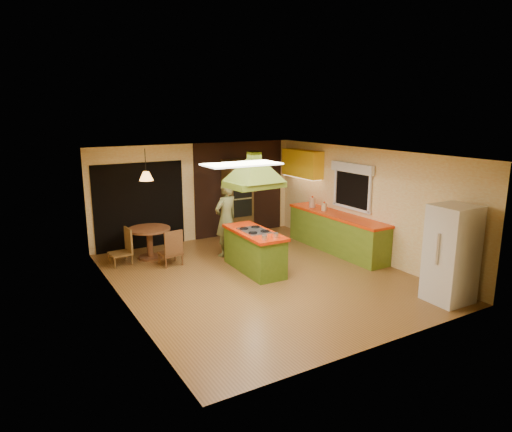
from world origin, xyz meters
TOP-DOWN VIEW (x-y plane):
  - ground at (0.00, 0.00)m, footprint 6.50×6.50m
  - room_walls at (0.00, 0.00)m, footprint 5.50×6.50m
  - ceiling_plane at (0.00, 0.00)m, footprint 6.50×6.50m
  - brick_panel at (1.25, 3.23)m, footprint 2.64×0.03m
  - nook_opening at (-1.50, 3.23)m, footprint 2.20×0.03m
  - right_counter at (2.45, 0.60)m, footprint 0.62×3.05m
  - upper_cabinets at (2.57, 2.20)m, footprint 0.34×1.40m
  - window_right at (2.70, 0.40)m, footprint 0.12×1.35m
  - fluor_panel at (-1.10, -1.20)m, footprint 1.20×0.60m
  - kitchen_island at (0.07, 0.42)m, footprint 0.74×1.73m
  - range_hood at (0.07, 0.42)m, footprint 1.14×0.85m
  - man at (0.02, 1.62)m, footprint 0.73×0.59m
  - refrigerator at (2.24, -2.70)m, footprint 0.73×0.69m
  - wall_oven at (1.03, 2.95)m, footprint 0.68×0.60m
  - dining_table at (-1.58, 2.32)m, footprint 0.95×0.95m
  - chair_left at (-2.28, 2.22)m, footprint 0.47×0.47m
  - chair_near at (-1.33, 1.67)m, footprint 0.47×0.47m
  - pendant_lamp at (-1.58, 2.32)m, footprint 0.38×0.38m
  - canister_large at (2.40, 1.50)m, footprint 0.20×0.20m
  - canister_medium at (2.40, 1.02)m, footprint 0.17×0.17m
  - canister_small at (2.40, 1.51)m, footprint 0.14×0.14m

SIDE VIEW (x-z plane):
  - ground at x=0.00m, z-range 0.00..0.00m
  - chair_left at x=-2.28m, z-range 0.00..0.80m
  - chair_near at x=-1.33m, z-range 0.00..0.81m
  - kitchen_island at x=0.07m, z-range 0.00..0.88m
  - right_counter at x=2.45m, z-range 0.00..0.92m
  - dining_table at x=-1.58m, z-range 0.14..0.86m
  - refrigerator at x=2.24m, z-range 0.00..1.74m
  - man at x=0.02m, z-range 0.00..1.75m
  - canister_small at x=2.40m, z-range 0.92..1.07m
  - canister_medium at x=2.40m, z-range 0.92..1.10m
  - wall_oven at x=1.03m, z-range 0.00..2.06m
  - canister_large at x=2.40m, z-range 0.92..1.17m
  - nook_opening at x=-1.50m, z-range 0.00..2.10m
  - room_walls at x=0.00m, z-range -2.00..4.50m
  - brick_panel at x=1.25m, z-range 0.00..2.50m
  - window_right at x=2.70m, z-range 1.24..2.30m
  - pendant_lamp at x=-1.58m, z-range 1.80..2.00m
  - upper_cabinets at x=2.57m, z-range 1.60..2.30m
  - range_hood at x=0.07m, z-range 1.85..2.65m
  - fluor_panel at x=-1.10m, z-range 2.47..2.50m
  - ceiling_plane at x=0.00m, z-range 2.50..2.50m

